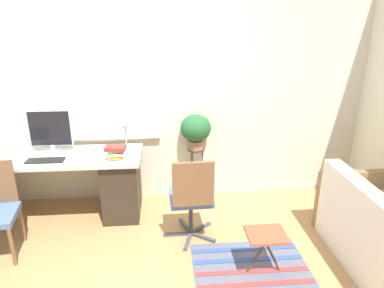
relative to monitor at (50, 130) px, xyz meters
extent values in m
plane|color=tan|center=(0.79, -0.47, -1.01)|extent=(14.00, 14.00, 0.00)
cube|color=beige|center=(0.79, 0.31, 0.34)|extent=(9.00, 0.06, 2.70)
cube|color=silver|center=(0.10, 0.27, 0.39)|extent=(0.73, 0.02, 1.18)
cube|color=white|center=(0.10, 0.26, 0.39)|extent=(0.66, 0.01, 1.11)
cube|color=silver|center=(0.83, 0.27, 0.39)|extent=(0.73, 0.02, 1.18)
cube|color=white|center=(0.83, 0.26, 0.39)|extent=(0.66, 0.01, 1.11)
cube|color=silver|center=(0.47, 0.27, -0.18)|extent=(1.51, 0.11, 0.04)
cube|color=beige|center=(-0.06, -0.12, -0.28)|extent=(2.13, 0.70, 0.03)
cube|color=#33281E|center=(0.76, -0.12, -0.65)|extent=(0.40, 0.62, 0.72)
cylinder|color=silver|center=(0.00, 0.00, -0.26)|extent=(0.16, 0.16, 0.02)
cylinder|color=silver|center=(0.00, 0.00, -0.21)|extent=(0.05, 0.05, 0.08)
cube|color=silver|center=(0.00, 0.00, 0.02)|extent=(0.47, 0.02, 0.41)
cube|color=black|center=(0.00, -0.01, 0.02)|extent=(0.45, 0.01, 0.39)
cube|color=black|center=(-0.01, -0.27, -0.25)|extent=(0.39, 0.15, 0.02)
ellipsoid|color=silver|center=(0.29, -0.26, -0.25)|extent=(0.04, 0.07, 0.03)
cylinder|color=#BCB299|center=(0.84, -0.07, -0.26)|extent=(0.15, 0.15, 0.01)
cylinder|color=#BCB299|center=(0.84, -0.07, -0.10)|extent=(0.02, 0.02, 0.29)
ellipsoid|color=#BCB299|center=(0.84, -0.07, 0.06)|extent=(0.10, 0.10, 0.07)
cube|color=white|center=(0.76, -0.27, -0.25)|extent=(0.18, 0.11, 0.02)
cube|color=orange|center=(0.74, -0.28, -0.22)|extent=(0.16, 0.15, 0.03)
cube|color=white|center=(0.75, -0.29, -0.19)|extent=(0.19, 0.13, 0.03)
cube|color=green|center=(0.75, -0.27, -0.16)|extent=(0.18, 0.18, 0.03)
cube|color=red|center=(0.74, -0.28, -0.13)|extent=(0.22, 0.17, 0.04)
cylinder|color=brown|center=(-0.16, -1.00, -0.80)|extent=(0.04, 0.04, 0.42)
cylinder|color=brown|center=(-0.21, -0.61, -0.80)|extent=(0.04, 0.04, 0.42)
cube|color=#47474C|center=(1.38, -0.66, -1.00)|extent=(0.29, 0.04, 0.03)
cube|color=#47474C|center=(1.49, -0.80, -1.00)|extent=(0.12, 0.29, 0.03)
cube|color=#47474C|center=(1.65, -0.74, -1.00)|extent=(0.26, 0.20, 0.03)
cube|color=#47474C|center=(1.65, -0.57, -1.00)|extent=(0.25, 0.21, 0.03)
cube|color=#47474C|center=(1.48, -0.52, -1.00)|extent=(0.13, 0.29, 0.03)
cylinder|color=#333338|center=(1.53, -0.66, -0.78)|extent=(0.04, 0.04, 0.40)
cube|color=#4C6699|center=(1.53, -0.66, -0.55)|extent=(0.45, 0.42, 0.06)
cube|color=brown|center=(1.54, -0.88, -0.30)|extent=(0.40, 0.05, 0.45)
cube|color=white|center=(2.99, -1.31, -0.37)|extent=(0.16, 1.31, 0.38)
cube|color=olive|center=(3.30, -0.61, -0.68)|extent=(0.78, 0.09, 0.66)
cylinder|color=#333338|center=(1.66, 0.17, -0.34)|extent=(0.20, 0.20, 0.02)
cylinder|color=#333338|center=(1.74, 0.17, -0.68)|extent=(0.01, 0.01, 0.66)
cylinder|color=#333338|center=(1.61, 0.24, -0.68)|extent=(0.01, 0.01, 0.66)
cylinder|color=#333338|center=(1.61, 0.10, -0.68)|extent=(0.01, 0.01, 0.66)
cylinder|color=#9E6B4C|center=(1.66, 0.17, -0.28)|extent=(0.19, 0.19, 0.11)
ellipsoid|color=#235B2D|center=(1.66, 0.17, -0.07)|extent=(0.37, 0.37, 0.33)
cube|color=#565B6B|center=(2.04, -1.20, -1.01)|extent=(1.07, 0.73, 0.01)
cube|color=#C63838|center=(2.04, -1.45, -1.00)|extent=(1.05, 0.06, 0.00)
cube|color=#C63838|center=(2.04, -1.29, -1.00)|extent=(1.05, 0.06, 0.00)
cube|color=#334C99|center=(2.04, -1.12, -1.00)|extent=(1.05, 0.06, 0.00)
cube|color=#334C99|center=(2.04, -0.96, -1.00)|extent=(1.05, 0.06, 0.00)
cube|color=#B24C33|center=(2.15, -1.29, -0.61)|extent=(0.35, 0.29, 0.02)
cylinder|color=#4C3D2D|center=(2.09, -1.29, -0.82)|extent=(0.21, 0.02, 0.40)
cylinder|color=#4C3D2D|center=(2.21, -1.29, -0.82)|extent=(0.21, 0.02, 0.40)
camera|label=1|loc=(1.28, -3.78, 1.16)|focal=32.00mm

